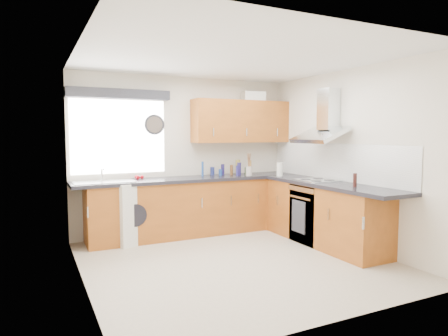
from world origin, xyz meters
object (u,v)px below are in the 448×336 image
upper_cabinets (241,122)px  washing_machine (130,212)px  extractor_hood (324,122)px  oven (316,213)px

upper_cabinets → washing_machine: 2.35m
extractor_hood → washing_machine: bearing=154.5°
oven → upper_cabinets: upper_cabinets is taller
oven → extractor_hood: 1.35m
oven → upper_cabinets: 1.99m
oven → upper_cabinets: size_ratio=0.50×
upper_cabinets → oven: bearing=-67.5°
extractor_hood → upper_cabinets: (-0.65, 1.33, 0.03)m
oven → extractor_hood: (0.10, -0.00, 1.34)m
oven → extractor_hood: extractor_hood is taller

